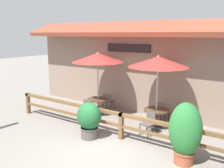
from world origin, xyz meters
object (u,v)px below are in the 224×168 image
at_px(potted_plant_corner_fern, 185,132).
at_px(chair_middle_wallside, 162,111).
at_px(patio_umbrella_near, 98,58).
at_px(dining_table_middle, 156,113).
at_px(chair_near_wallside, 108,101).
at_px(dining_table_near, 98,102).
at_px(potted_plant_entrance_palm, 89,119).
at_px(chair_near_streetside, 86,109).
at_px(patio_umbrella_middle, 158,62).
at_px(chair_middle_streetside, 149,122).

bearing_deg(potted_plant_corner_fern, chair_middle_wallside, 123.94).
height_order(patio_umbrella_near, dining_table_middle, patio_umbrella_near).
distance_m(chair_near_wallside, dining_table_middle, 2.97).
distance_m(dining_table_near, potted_plant_entrance_palm, 2.58).
bearing_deg(chair_near_streetside, dining_table_middle, 8.93).
bearing_deg(patio_umbrella_middle, potted_plant_corner_fern, -48.57).
xyz_separation_m(patio_umbrella_near, chair_middle_wallside, (2.78, 0.76, -2.14)).
xyz_separation_m(dining_table_middle, chair_middle_streetside, (0.06, -0.77, -0.13)).
xyz_separation_m(chair_middle_wallside, potted_plant_entrance_palm, (-1.46, -2.98, 0.22)).
xyz_separation_m(patio_umbrella_near, chair_near_wallside, (-0.00, 0.78, -2.14)).
relative_size(chair_middle_streetside, chair_middle_wallside, 1.00).
bearing_deg(chair_middle_wallside, potted_plant_entrance_palm, 68.15).
bearing_deg(dining_table_middle, chair_near_streetside, -165.18).
relative_size(dining_table_near, chair_middle_wallside, 1.14).
relative_size(chair_near_streetside, potted_plant_corner_fern, 0.47).
xyz_separation_m(chair_near_wallside, dining_table_middle, (2.86, -0.78, 0.13)).
bearing_deg(potted_plant_entrance_palm, chair_near_wallside, 113.74).
relative_size(patio_umbrella_near, chair_near_wallside, 3.35).
xyz_separation_m(chair_near_streetside, chair_middle_wallside, (2.84, 1.54, 0.00)).
distance_m(patio_umbrella_near, dining_table_near, 2.01).
xyz_separation_m(dining_table_near, chair_near_wallside, (-0.00, 0.78, -0.13)).
bearing_deg(potted_plant_entrance_palm, chair_middle_wallside, 63.84).
distance_m(dining_table_middle, potted_plant_entrance_palm, 2.70).
distance_m(dining_table_near, chair_near_wallside, 0.79).
bearing_deg(dining_table_near, chair_middle_streetside, -14.78).
height_order(patio_umbrella_middle, potted_plant_entrance_palm, patio_umbrella_middle).
relative_size(dining_table_near, potted_plant_entrance_palm, 0.76).
distance_m(chair_near_streetside, chair_middle_streetside, 2.98).
bearing_deg(chair_near_streetside, chair_near_wallside, 81.95).
height_order(dining_table_near, potted_plant_entrance_palm, potted_plant_entrance_palm).
bearing_deg(chair_middle_wallside, dining_table_middle, 100.58).
xyz_separation_m(chair_near_streetside, patio_umbrella_middle, (2.92, 0.77, 2.14)).
bearing_deg(dining_table_middle, chair_middle_wallside, 96.26).
height_order(chair_middle_streetside, potted_plant_entrance_palm, potted_plant_entrance_palm).
distance_m(chair_near_wallside, chair_middle_streetside, 3.31).
bearing_deg(chair_near_streetside, potted_plant_corner_fern, -21.07).
distance_m(chair_near_streetside, chair_near_wallside, 1.56).
bearing_deg(potted_plant_entrance_palm, patio_umbrella_middle, 55.05).
distance_m(chair_middle_wallside, potted_plant_entrance_palm, 3.33).
height_order(patio_umbrella_near, potted_plant_corner_fern, patio_umbrella_near).
bearing_deg(chair_middle_streetside, potted_plant_corner_fern, -22.46).
bearing_deg(chair_middle_wallside, patio_umbrella_near, 19.63).
bearing_deg(potted_plant_entrance_palm, patio_umbrella_near, 120.67).
relative_size(chair_near_streetside, potted_plant_entrance_palm, 0.66).
height_order(patio_umbrella_middle, potted_plant_corner_fern, patio_umbrella_middle).
distance_m(dining_table_middle, chair_middle_streetside, 0.78).
relative_size(chair_near_streetside, chair_near_wallside, 1.00).
distance_m(chair_near_wallside, chair_middle_wallside, 2.78).
bearing_deg(chair_near_wallside, potted_plant_corner_fern, 134.89).
relative_size(patio_umbrella_near, chair_middle_streetside, 3.35).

